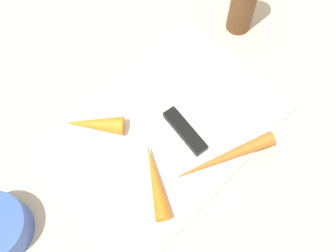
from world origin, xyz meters
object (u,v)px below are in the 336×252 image
carrot_medium (155,180)px  carrot_longest (223,158)px  cutting_board (168,128)px  knife (180,125)px  carrot_shortest (93,124)px

carrot_medium → carrot_longest: size_ratio=0.71×
cutting_board → carrot_longest: carrot_longest is taller
cutting_board → knife: (-0.01, 0.01, 0.01)m
carrot_medium → carrot_longest: (-0.10, 0.05, -0.00)m
carrot_medium → carrot_shortest: bearing=35.1°
carrot_medium → knife: bearing=-34.7°
carrot_longest → cutting_board: bearing=-58.1°
knife → carrot_longest: size_ratio=1.16×
cutting_board → carrot_longest: size_ratio=2.09×
carrot_medium → carrot_longest: bearing=-83.7°
carrot_longest → knife: bearing=-64.6°
knife → carrot_longest: (-0.00, 0.09, 0.01)m
cutting_board → knife: bearing=130.4°
carrot_shortest → carrot_medium: size_ratio=0.79×
knife → carrot_medium: 0.10m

